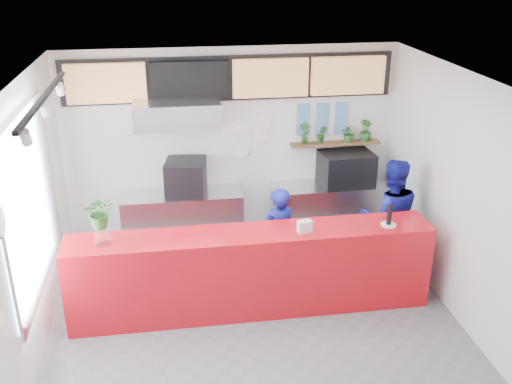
# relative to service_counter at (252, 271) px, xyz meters

# --- Properties ---
(floor) EXTENTS (5.00, 5.00, 0.00)m
(floor) POSITION_rel_service_counter_xyz_m (0.00, -0.40, -0.55)
(floor) COLOR slate
(floor) RESTS_ON ground
(ceiling) EXTENTS (5.00, 5.00, 0.00)m
(ceiling) POSITION_rel_service_counter_xyz_m (0.00, -0.40, 2.45)
(ceiling) COLOR silver
(wall_back) EXTENTS (5.00, 0.00, 5.00)m
(wall_back) POSITION_rel_service_counter_xyz_m (0.00, 2.10, 0.95)
(wall_back) COLOR white
(wall_back) RESTS_ON ground
(wall_left) EXTENTS (0.00, 5.00, 5.00)m
(wall_left) POSITION_rel_service_counter_xyz_m (-2.50, -0.40, 0.95)
(wall_left) COLOR white
(wall_left) RESTS_ON ground
(wall_right) EXTENTS (0.00, 5.00, 5.00)m
(wall_right) POSITION_rel_service_counter_xyz_m (2.50, -0.40, 0.95)
(wall_right) COLOR white
(wall_right) RESTS_ON ground
(service_counter) EXTENTS (4.50, 0.60, 1.10)m
(service_counter) POSITION_rel_service_counter_xyz_m (0.00, 0.00, 0.00)
(service_counter) COLOR red
(service_counter) RESTS_ON ground
(cream_band) EXTENTS (5.00, 0.02, 0.80)m
(cream_band) POSITION_rel_service_counter_xyz_m (0.00, 2.09, 2.05)
(cream_band) COLOR beige
(cream_band) RESTS_ON wall_back
(prep_bench) EXTENTS (1.80, 0.60, 0.90)m
(prep_bench) POSITION_rel_service_counter_xyz_m (-0.80, 1.80, -0.10)
(prep_bench) COLOR #B2B5BA
(prep_bench) RESTS_ON ground
(panini_oven) EXTENTS (0.66, 0.66, 0.51)m
(panini_oven) POSITION_rel_service_counter_xyz_m (-0.72, 1.80, 0.61)
(panini_oven) COLOR black
(panini_oven) RESTS_ON prep_bench
(extraction_hood) EXTENTS (1.20, 0.70, 0.35)m
(extraction_hood) POSITION_rel_service_counter_xyz_m (-0.80, 1.75, 1.60)
(extraction_hood) COLOR #B2B5BA
(extraction_hood) RESTS_ON ceiling
(hood_lip) EXTENTS (1.20, 0.69, 0.31)m
(hood_lip) POSITION_rel_service_counter_xyz_m (-0.80, 1.75, 1.40)
(hood_lip) COLOR #B2B5BA
(hood_lip) RESTS_ON ceiling
(right_bench) EXTENTS (1.80, 0.60, 0.90)m
(right_bench) POSITION_rel_service_counter_xyz_m (1.50, 1.80, -0.10)
(right_bench) COLOR #B2B5BA
(right_bench) RESTS_ON ground
(espresso_machine) EXTENTS (0.83, 0.63, 0.51)m
(espresso_machine) POSITION_rel_service_counter_xyz_m (1.74, 1.80, 0.60)
(espresso_machine) COLOR black
(espresso_machine) RESTS_ON right_bench
(espresso_tray) EXTENTS (0.61, 0.43, 0.06)m
(espresso_tray) POSITION_rel_service_counter_xyz_m (1.74, 1.80, 0.83)
(espresso_tray) COLOR #A2A4A9
(espresso_tray) RESTS_ON espresso_machine
(herb_shelf) EXTENTS (1.40, 0.18, 0.04)m
(herb_shelf) POSITION_rel_service_counter_xyz_m (1.60, 2.00, 0.95)
(herb_shelf) COLOR brown
(herb_shelf) RESTS_ON wall_back
(menu_board_far_left) EXTENTS (1.10, 0.10, 0.55)m
(menu_board_far_left) POSITION_rel_service_counter_xyz_m (-1.75, 1.98, 2.00)
(menu_board_far_left) COLOR tan
(menu_board_far_left) RESTS_ON wall_back
(menu_board_mid_left) EXTENTS (1.10, 0.10, 0.55)m
(menu_board_mid_left) POSITION_rel_service_counter_xyz_m (-0.59, 1.98, 2.00)
(menu_board_mid_left) COLOR black
(menu_board_mid_left) RESTS_ON wall_back
(menu_board_mid_right) EXTENTS (1.10, 0.10, 0.55)m
(menu_board_mid_right) POSITION_rel_service_counter_xyz_m (0.57, 1.98, 2.00)
(menu_board_mid_right) COLOR tan
(menu_board_mid_right) RESTS_ON wall_back
(menu_board_far_right) EXTENTS (1.10, 0.10, 0.55)m
(menu_board_far_right) POSITION_rel_service_counter_xyz_m (1.73, 1.98, 2.00)
(menu_board_far_right) COLOR tan
(menu_board_far_right) RESTS_ON wall_back
(soffit) EXTENTS (4.80, 0.04, 0.65)m
(soffit) POSITION_rel_service_counter_xyz_m (0.00, 2.06, 2.00)
(soffit) COLOR black
(soffit) RESTS_ON wall_back
(window_pane) EXTENTS (0.04, 2.20, 1.90)m
(window_pane) POSITION_rel_service_counter_xyz_m (-2.47, -0.10, 1.15)
(window_pane) COLOR silver
(window_pane) RESTS_ON wall_left
(window_frame) EXTENTS (0.03, 2.30, 2.00)m
(window_frame) POSITION_rel_service_counter_xyz_m (-2.45, -0.10, 1.15)
(window_frame) COLOR #B2B5BA
(window_frame) RESTS_ON wall_left
(wall_clock_face) EXTENTS (0.02, 0.26, 0.26)m
(wall_clock_face) POSITION_rel_service_counter_xyz_m (-2.43, -1.30, 1.50)
(wall_clock_face) COLOR white
(wall_clock_face) RESTS_ON wall_left
(track_rail) EXTENTS (0.05, 2.40, 0.04)m
(track_rail) POSITION_rel_service_counter_xyz_m (-2.10, -0.40, 2.39)
(track_rail) COLOR black
(track_rail) RESTS_ON ceiling
(dec_plate_a) EXTENTS (0.24, 0.03, 0.24)m
(dec_plate_a) POSITION_rel_service_counter_xyz_m (0.15, 2.07, 1.20)
(dec_plate_a) COLOR silver
(dec_plate_a) RESTS_ON wall_back
(dec_plate_b) EXTENTS (0.24, 0.03, 0.24)m
(dec_plate_b) POSITION_rel_service_counter_xyz_m (0.45, 2.07, 1.10)
(dec_plate_b) COLOR silver
(dec_plate_b) RESTS_ON wall_back
(dec_plate_c) EXTENTS (0.24, 0.03, 0.24)m
(dec_plate_c) POSITION_rel_service_counter_xyz_m (0.15, 2.07, 0.90)
(dec_plate_c) COLOR silver
(dec_plate_c) RESTS_ON wall_back
(dec_plate_d) EXTENTS (0.24, 0.03, 0.24)m
(dec_plate_d) POSITION_rel_service_counter_xyz_m (0.50, 2.07, 1.35)
(dec_plate_d) COLOR silver
(dec_plate_d) RESTS_ON wall_back
(photo_frame_a) EXTENTS (0.20, 0.02, 0.25)m
(photo_frame_a) POSITION_rel_service_counter_xyz_m (1.10, 2.08, 1.45)
(photo_frame_a) COLOR #598CBF
(photo_frame_a) RESTS_ON wall_back
(photo_frame_b) EXTENTS (0.20, 0.02, 0.25)m
(photo_frame_b) POSITION_rel_service_counter_xyz_m (1.40, 2.08, 1.45)
(photo_frame_b) COLOR #598CBF
(photo_frame_b) RESTS_ON wall_back
(photo_frame_c) EXTENTS (0.20, 0.02, 0.25)m
(photo_frame_c) POSITION_rel_service_counter_xyz_m (1.70, 2.08, 1.45)
(photo_frame_c) COLOR #598CBF
(photo_frame_c) RESTS_ON wall_back
(photo_frame_d) EXTENTS (0.20, 0.02, 0.25)m
(photo_frame_d) POSITION_rel_service_counter_xyz_m (1.10, 2.08, 1.20)
(photo_frame_d) COLOR #598CBF
(photo_frame_d) RESTS_ON wall_back
(photo_frame_e) EXTENTS (0.20, 0.02, 0.25)m
(photo_frame_e) POSITION_rel_service_counter_xyz_m (1.40, 2.08, 1.20)
(photo_frame_e) COLOR #598CBF
(photo_frame_e) RESTS_ON wall_back
(photo_frame_f) EXTENTS (0.20, 0.02, 0.25)m
(photo_frame_f) POSITION_rel_service_counter_xyz_m (1.70, 2.08, 1.20)
(photo_frame_f) COLOR #598CBF
(photo_frame_f) RESTS_ON wall_back
(staff_center) EXTENTS (0.60, 0.49, 1.41)m
(staff_center) POSITION_rel_service_counter_xyz_m (0.44, 0.56, 0.16)
(staff_center) COLOR navy
(staff_center) RESTS_ON ground
(staff_right) EXTENTS (0.91, 0.75, 1.71)m
(staff_right) POSITION_rel_service_counter_xyz_m (2.02, 0.62, 0.30)
(staff_right) COLOR navy
(staff_right) RESTS_ON ground
(herb_a) EXTENTS (0.18, 0.13, 0.34)m
(herb_a) POSITION_rel_service_counter_xyz_m (1.11, 2.00, 1.14)
(herb_a) COLOR #275C20
(herb_a) RESTS_ON herb_shelf
(herb_b) EXTENTS (0.18, 0.16, 0.28)m
(herb_b) POSITION_rel_service_counter_xyz_m (1.38, 2.00, 1.11)
(herb_b) COLOR #275C20
(herb_b) RESTS_ON herb_shelf
(herb_c) EXTENTS (0.28, 0.25, 0.28)m
(herb_c) POSITION_rel_service_counter_xyz_m (1.82, 2.00, 1.11)
(herb_c) COLOR #275C20
(herb_c) RESTS_ON herb_shelf
(herb_d) EXTENTS (0.23, 0.22, 0.33)m
(herb_d) POSITION_rel_service_counter_xyz_m (2.07, 2.00, 1.14)
(herb_d) COLOR #275C20
(herb_d) RESTS_ON herb_shelf
(glass_vase) EXTENTS (0.23, 0.23, 0.22)m
(glass_vase) POSITION_rel_service_counter_xyz_m (-1.75, -0.03, 0.66)
(glass_vase) COLOR silver
(glass_vase) RESTS_ON service_counter
(basil_vase) EXTENTS (0.37, 0.33, 0.38)m
(basil_vase) POSITION_rel_service_counter_xyz_m (-1.75, -0.03, 0.96)
(basil_vase) COLOR #275C20
(basil_vase) RESTS_ON glass_vase
(napkin_holder) EXTENTS (0.19, 0.14, 0.15)m
(napkin_holder) POSITION_rel_service_counter_xyz_m (0.64, -0.08, 0.62)
(napkin_holder) COLOR silver
(napkin_holder) RESTS_ON service_counter
(white_plate) EXTENTS (0.20, 0.20, 0.01)m
(white_plate) POSITION_rel_service_counter_xyz_m (1.71, -0.07, 0.56)
(white_plate) COLOR silver
(white_plate) RESTS_ON service_counter
(pepper_mill) EXTENTS (0.08, 0.08, 0.25)m
(pepper_mill) POSITION_rel_service_counter_xyz_m (1.71, -0.07, 0.69)
(pepper_mill) COLOR black
(pepper_mill) RESTS_ON white_plate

